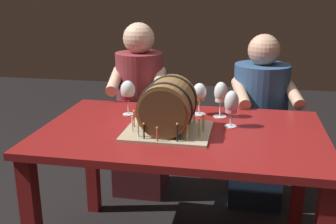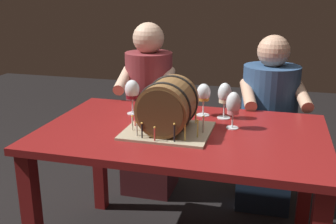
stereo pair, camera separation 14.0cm
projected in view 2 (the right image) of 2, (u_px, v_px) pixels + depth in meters
dining_table at (182, 150)px, 2.00m from camera, size 1.38×0.87×0.73m
barrel_cake at (168, 107)px, 1.91m from camera, size 0.41×0.35×0.26m
wine_glass_amber at (204, 94)px, 2.16m from camera, size 0.07×0.07×0.18m
wine_glass_empty at (162, 92)px, 2.20m from camera, size 0.07×0.07×0.17m
wine_glass_red at (132, 91)px, 2.19m from camera, size 0.08×0.08×0.19m
wine_glass_white at (225, 95)px, 2.12m from camera, size 0.07×0.07×0.19m
wine_glass_rose at (233, 105)px, 1.96m from camera, size 0.07×0.07×0.18m
person_seated_left at (149, 118)px, 2.78m from camera, size 0.39×0.49×1.18m
person_seated_right at (268, 130)px, 2.58m from camera, size 0.45×0.53×1.12m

